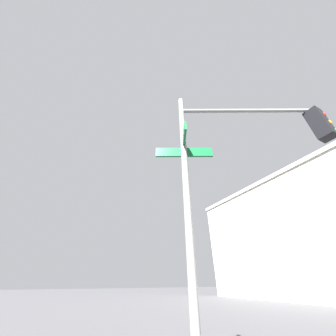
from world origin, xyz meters
TOP-DOWN VIEW (x-y plane):
  - traffic_signal_near at (-6.03, -6.21)m, footprint 1.95×3.43m
  - building_stucco at (-16.60, 17.92)m, footprint 17.50×20.14m

SIDE VIEW (x-z plane):
  - traffic_signal_near at x=-6.03m, z-range 1.08..6.27m
  - building_stucco at x=-16.60m, z-range 0.01..11.00m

